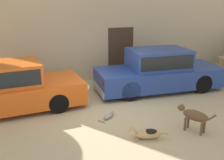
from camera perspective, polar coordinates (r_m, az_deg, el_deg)
ground_plane at (r=8.22m, az=-0.82°, el=-6.53°), size 80.00×80.00×0.00m
parked_sedan_nearest at (r=8.57m, az=-21.37°, el=-1.57°), size 4.69×2.00×1.48m
parked_sedan_second at (r=9.95m, az=9.83°, el=2.04°), size 4.78×2.01×1.52m
stray_dog_spotted at (r=6.70m, az=7.27°, el=-11.11°), size 1.00×0.40×0.34m
stray_dog_tan at (r=7.19m, az=16.92°, el=-7.21°), size 0.58×0.94×0.66m
stray_cat at (r=7.73m, az=-0.71°, el=-7.57°), size 0.56×0.45×0.15m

